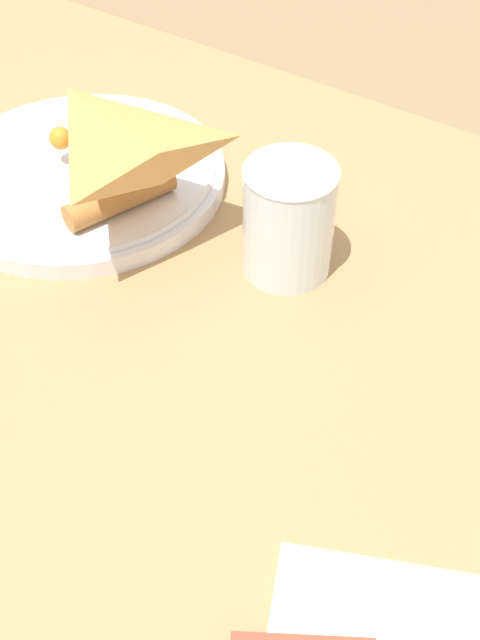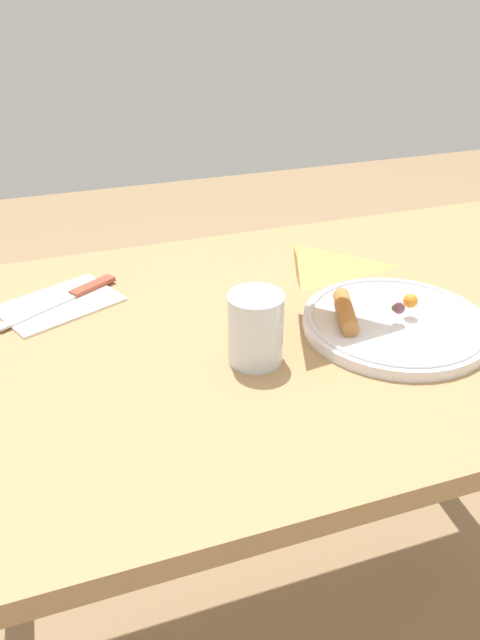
# 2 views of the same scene
# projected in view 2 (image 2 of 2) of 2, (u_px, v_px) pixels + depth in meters

# --- Properties ---
(ground_plane) EXTENTS (6.00, 6.00, 0.00)m
(ground_plane) POSITION_uv_depth(u_px,v_px,m) (291.00, 628.00, 1.30)
(ground_plane) COLOR #997A56
(dining_table) EXTENTS (1.16, 0.70, 0.75)m
(dining_table) POSITION_uv_depth(u_px,v_px,m) (308.00, 383.00, 0.98)
(dining_table) COLOR #A87F51
(dining_table) RESTS_ON ground_plane
(plate_pizza) EXTENTS (0.27, 0.27, 0.05)m
(plate_pizza) POSITION_uv_depth(u_px,v_px,m) (394.00, 321.00, 0.89)
(plate_pizza) COLOR white
(plate_pizza) RESTS_ON dining_table
(milk_glass) EXTENTS (0.07, 0.07, 0.10)m
(milk_glass) POSITION_uv_depth(u_px,v_px,m) (256.00, 330.00, 0.81)
(milk_glass) COLOR white
(milk_glass) RESTS_ON dining_table
(napkin_folded) EXTENTS (0.20, 0.18, 0.00)m
(napkin_folded) POSITION_uv_depth(u_px,v_px,m) (59.00, 304.00, 0.96)
(napkin_folded) COLOR white
(napkin_folded) RESTS_ON dining_table
(butter_knife) EXTENTS (0.19, 0.13, 0.01)m
(butter_knife) POSITION_uv_depth(u_px,v_px,m) (65.00, 298.00, 0.96)
(butter_knife) COLOR #99422D
(butter_knife) RESTS_ON napkin_folded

